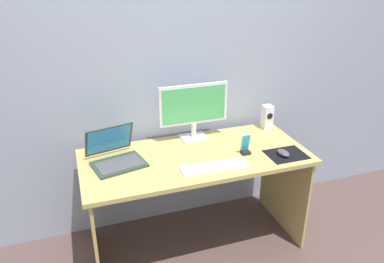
{
  "coord_description": "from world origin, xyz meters",
  "views": [
    {
      "loc": [
        -0.72,
        -2.04,
        1.87
      ],
      "look_at": [
        -0.03,
        -0.02,
        0.89
      ],
      "focal_mm": 35.34,
      "sensor_mm": 36.0,
      "label": 1
    }
  ],
  "objects_px": {
    "speaker_right": "(267,117)",
    "mouse": "(283,153)",
    "phone_in_dock": "(245,147)",
    "monitor": "(194,108)",
    "keyboard_external": "(215,167)",
    "laptop": "(116,156)"
  },
  "relations": [
    {
      "from": "speaker_right",
      "to": "mouse",
      "type": "xyz_separation_m",
      "value": [
        -0.12,
        -0.43,
        -0.07
      ]
    },
    {
      "from": "mouse",
      "to": "phone_in_dock",
      "type": "relative_size",
      "value": 0.72
    },
    {
      "from": "monitor",
      "to": "mouse",
      "type": "relative_size",
      "value": 4.87
    },
    {
      "from": "keyboard_external",
      "to": "phone_in_dock",
      "type": "bearing_deg",
      "value": 26.69
    },
    {
      "from": "monitor",
      "to": "laptop",
      "type": "bearing_deg",
      "value": -163.04
    },
    {
      "from": "mouse",
      "to": "phone_in_dock",
      "type": "bearing_deg",
      "value": 145.0
    },
    {
      "from": "keyboard_external",
      "to": "mouse",
      "type": "distance_m",
      "value": 0.48
    },
    {
      "from": "monitor",
      "to": "mouse",
      "type": "height_order",
      "value": "monitor"
    },
    {
      "from": "monitor",
      "to": "speaker_right",
      "type": "bearing_deg",
      "value": -0.46
    },
    {
      "from": "speaker_right",
      "to": "phone_in_dock",
      "type": "distance_m",
      "value": 0.46
    },
    {
      "from": "monitor",
      "to": "keyboard_external",
      "type": "height_order",
      "value": "monitor"
    },
    {
      "from": "monitor",
      "to": "mouse",
      "type": "xyz_separation_m",
      "value": [
        0.46,
        -0.44,
        -0.21
      ]
    },
    {
      "from": "speaker_right",
      "to": "keyboard_external",
      "type": "relative_size",
      "value": 0.42
    },
    {
      "from": "keyboard_external",
      "to": "mouse",
      "type": "xyz_separation_m",
      "value": [
        0.48,
        -0.0,
        0.02
      ]
    },
    {
      "from": "laptop",
      "to": "phone_in_dock",
      "type": "height_order",
      "value": "laptop"
    },
    {
      "from": "speaker_right",
      "to": "laptop",
      "type": "relative_size",
      "value": 0.48
    },
    {
      "from": "keyboard_external",
      "to": "mouse",
      "type": "height_order",
      "value": "mouse"
    },
    {
      "from": "speaker_right",
      "to": "keyboard_external",
      "type": "xyz_separation_m",
      "value": [
        -0.59,
        -0.43,
        -0.08
      ]
    },
    {
      "from": "monitor",
      "to": "phone_in_dock",
      "type": "relative_size",
      "value": 3.51
    },
    {
      "from": "monitor",
      "to": "keyboard_external",
      "type": "distance_m",
      "value": 0.49
    },
    {
      "from": "keyboard_external",
      "to": "laptop",
      "type": "bearing_deg",
      "value": 158.98
    },
    {
      "from": "laptop",
      "to": "keyboard_external",
      "type": "xyz_separation_m",
      "value": [
        0.56,
        -0.26,
        -0.04
      ]
    }
  ]
}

